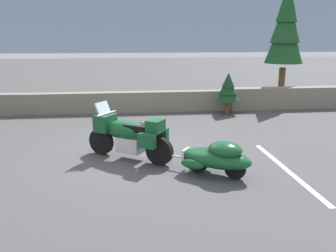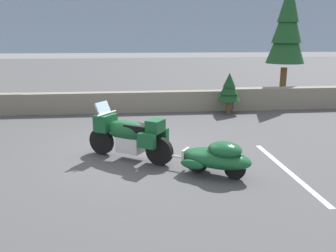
{
  "view_description": "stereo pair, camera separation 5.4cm",
  "coord_description": "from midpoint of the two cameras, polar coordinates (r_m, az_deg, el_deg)",
  "views": [
    {
      "loc": [
        -0.08,
        -8.44,
        2.87
      ],
      "look_at": [
        0.83,
        -0.59,
        0.85
      ],
      "focal_mm": 37.71,
      "sensor_mm": 36.0,
      "label": 1
    },
    {
      "loc": [
        -0.02,
        -8.45,
        2.87
      ],
      "look_at": [
        0.83,
        -0.59,
        0.85
      ],
      "focal_mm": 37.71,
      "sensor_mm": 36.0,
      "label": 2
    }
  ],
  "objects": [
    {
      "name": "pine_sapling_near",
      "position": [
        13.48,
        9.58,
        6.03
      ],
      "size": [
        0.88,
        0.88,
        1.55
      ],
      "color": "brown",
      "rests_on": "ground"
    },
    {
      "name": "pine_tree_tall",
      "position": [
        16.57,
        18.44,
        15.05
      ],
      "size": [
        1.64,
        1.64,
        5.24
      ],
      "color": "brown",
      "rests_on": "ground"
    },
    {
      "name": "ground_plane",
      "position": [
        8.92,
        -5.94,
        -4.51
      ],
      "size": [
        80.0,
        80.0,
        0.0
      ],
      "primitive_type": "plane",
      "color": "#424244"
    },
    {
      "name": "car_shaped_trailer",
      "position": [
        7.48,
        7.72,
        -4.99
      ],
      "size": [
        2.03,
        1.54,
        0.76
      ],
      "color": "black",
      "rests_on": "ground"
    },
    {
      "name": "stone_guard_wall",
      "position": [
        13.78,
        -2.73,
        4.03
      ],
      "size": [
        24.0,
        0.56,
        0.86
      ],
      "color": "slate",
      "rests_on": "ground"
    },
    {
      "name": "distant_ridgeline",
      "position": [
        103.67,
        -6.87,
        17.08
      ],
      "size": [
        240.0,
        80.0,
        16.0
      ],
      "primitive_type": "cube",
      "color": "#7F93AD",
      "rests_on": "ground"
    },
    {
      "name": "touring_motorcycle",
      "position": [
        8.38,
        -6.58,
        -1.32
      ],
      "size": [
        1.99,
        1.51,
        1.33
      ],
      "color": "black",
      "rests_on": "ground"
    },
    {
      "name": "parking_stripe_marker",
      "position": [
        8.26,
        18.5,
        -6.75
      ],
      "size": [
        0.12,
        3.6,
        0.01
      ],
      "primitive_type": "cube",
      "color": "silver",
      "rests_on": "ground"
    }
  ]
}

